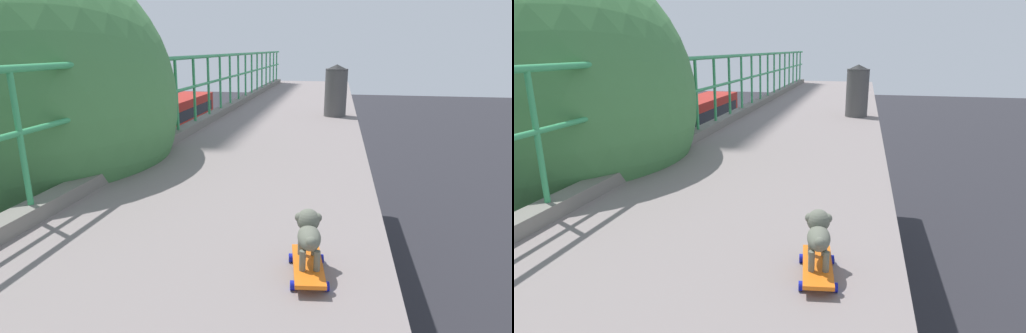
# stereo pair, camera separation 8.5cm
# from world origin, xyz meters

# --- Properties ---
(car_grey_fifth) EXTENTS (1.86, 4.29, 1.32)m
(car_grey_fifth) POSITION_xyz_m (-5.18, 7.54, 0.59)
(car_grey_fifth) COLOR slate
(car_grey_fifth) RESTS_ON ground
(car_red_taxi_sixth) EXTENTS (1.91, 4.36, 1.61)m
(car_red_taxi_sixth) POSITION_xyz_m (-8.85, 10.87, 0.72)
(car_red_taxi_sixth) COLOR red
(car_red_taxi_sixth) RESTS_ON ground
(car_yellow_cab_seventh) EXTENTS (1.84, 4.28, 1.50)m
(car_yellow_cab_seventh) POSITION_xyz_m (-5.20, 14.28, 0.67)
(car_yellow_cab_seventh) COLOR gold
(car_yellow_cab_seventh) RESTS_ON ground
(city_bus) EXTENTS (2.56, 10.50, 3.09)m
(city_bus) POSITION_xyz_m (-8.74, 25.34, 1.76)
(city_bus) COLOR #B11E15
(city_bus) RESTS_ON ground
(roadside_tree_mid) EXTENTS (3.85, 3.85, 7.65)m
(roadside_tree_mid) POSITION_xyz_m (-1.78, 3.61, 5.69)
(roadside_tree_mid) COLOR brown
(roadside_tree_mid) RESTS_ON ground
(toy_skateboard) EXTENTS (0.26, 0.49, 0.08)m
(toy_skateboard) POSITION_xyz_m (1.89, 1.49, 5.18)
(toy_skateboard) COLOR orange
(toy_skateboard) RESTS_ON overpass_deck
(small_dog) EXTENTS (0.18, 0.36, 0.28)m
(small_dog) POSITION_xyz_m (1.88, 1.55, 5.37)
(small_dog) COLOR #636657
(small_dog) RESTS_ON toy_skateboard
(litter_bin) EXTENTS (0.43, 0.43, 0.98)m
(litter_bin) POSITION_xyz_m (1.97, 7.44, 5.62)
(litter_bin) COLOR #4C4A49
(litter_bin) RESTS_ON overpass_deck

